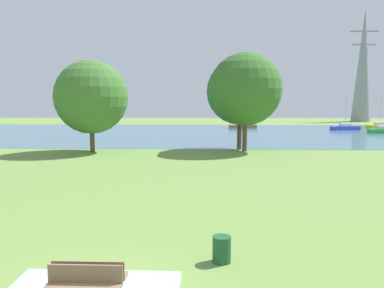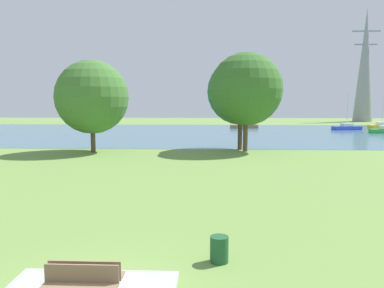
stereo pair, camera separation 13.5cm
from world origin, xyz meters
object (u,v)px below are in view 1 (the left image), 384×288
litter_bin (222,249)px  tree_west_near (245,89)px  sailboat_brown (243,126)px  electricity_pylon (363,66)px  sailboat_blue (345,127)px  tree_east_far (240,92)px  sailboat_yellow (380,126)px  bench_facing_water (90,279)px  tree_mid_shore (91,97)px

litter_bin → tree_west_near: size_ratio=0.08×
litter_bin → sailboat_brown: size_ratio=0.13×
tree_west_near → electricity_pylon: 65.11m
litter_bin → sailboat_brown: bearing=84.3°
sailboat_blue → tree_east_far: 34.30m
tree_west_near → electricity_pylon: electricity_pylon is taller
sailboat_yellow → tree_east_far: tree_east_far is taller
bench_facing_water → tree_west_near: size_ratio=0.19×
bench_facing_water → tree_mid_shore: size_ratio=0.21×
sailboat_brown → tree_west_near: bearing=-94.8°
tree_mid_shore → sailboat_brown: bearing=62.6°
sailboat_brown → sailboat_yellow: bearing=1.3°
sailboat_brown → electricity_pylon: 40.18m
electricity_pylon → litter_bin: bearing=-113.4°
sailboat_blue → electricity_pylon: bearing=64.6°
litter_bin → tree_west_near: bearing=83.1°
bench_facing_water → tree_east_far: size_ratio=0.20×
sailboat_yellow → tree_east_far: (-27.36, -31.25, 5.31)m
sailboat_brown → electricity_pylon: (29.76, 23.92, 12.53)m
tree_east_far → tree_west_near: tree_west_near is taller
litter_bin → sailboat_blue: (22.69, 54.94, 0.05)m
litter_bin → bench_facing_water: bearing=-146.2°
sailboat_blue → sailboat_brown: bearing=168.9°
tree_mid_shore → tree_east_far: (14.10, 2.52, 0.56)m
sailboat_brown → sailboat_blue: (16.83, -3.30, -0.00)m
sailboat_blue → electricity_pylon: 32.64m
sailboat_brown → sailboat_blue: bearing=-11.1°
bench_facing_water → sailboat_brown: 61.18m
tree_east_far → bench_facing_water: bearing=-101.5°
tree_west_near → electricity_pylon: size_ratio=0.36×
sailboat_yellow → sailboat_blue: bearing=-152.5°
sailboat_blue → tree_east_far: (-19.95, -27.39, 5.31)m
sailboat_blue → sailboat_yellow: bearing=27.5°
sailboat_yellow → sailboat_brown: size_ratio=0.87×
bench_facing_water → electricity_pylon: electricity_pylon is taller
litter_bin → tree_west_near: (3.15, 26.16, 5.55)m
sailboat_brown → electricity_pylon: bearing=38.8°
tree_west_near → sailboat_blue: bearing=55.8°
sailboat_brown → bench_facing_water: bearing=-98.7°
bench_facing_water → sailboat_blue: bearing=65.5°
sailboat_yellow → tree_east_far: size_ratio=0.61×
bench_facing_water → electricity_pylon: size_ratio=0.07×
electricity_pylon → tree_east_far: bearing=-121.1°
sailboat_blue → tree_mid_shore: tree_mid_shore is taller
sailboat_brown → tree_east_far: bearing=-95.8°
litter_bin → tree_east_far: tree_east_far is taller
tree_east_far → electricity_pylon: bearing=58.9°
tree_east_far → tree_west_near: bearing=-73.5°
litter_bin → sailboat_brown: sailboat_brown is taller
sailboat_brown → tree_mid_shore: tree_mid_shore is taller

